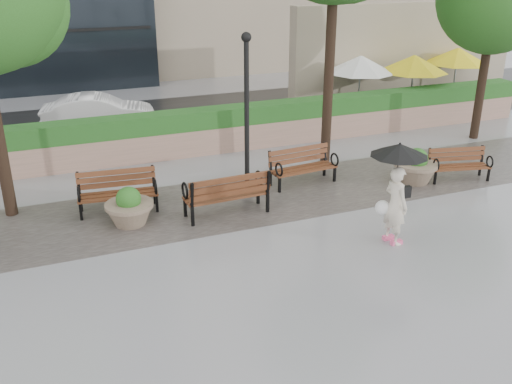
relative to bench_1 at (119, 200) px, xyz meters
name	(u,v)px	position (x,y,z in m)	size (l,w,h in m)	color
ground	(299,253)	(3.09, -3.45, -0.29)	(100.00, 100.00, 0.00)	gray
cobble_strip	(247,199)	(3.09, -0.45, -0.29)	(28.00, 3.20, 0.01)	#383330
hedge_wall	(200,132)	(3.09, 3.55, 0.37)	(24.00, 0.80, 1.35)	tan
cafe_wall	(405,54)	(12.59, 6.55, 1.71)	(10.00, 0.60, 4.00)	tan
cafe_hedge	(425,106)	(12.09, 4.35, 0.16)	(8.00, 0.50, 0.90)	#244D19
asphalt_street	(170,120)	(3.09, 7.55, -0.29)	(40.00, 7.00, 0.00)	black
bench_1	(119,200)	(0.00, 0.00, 0.00)	(1.90, 0.93, 0.98)	brown
bench_2	(227,202)	(2.33, -1.12, 0.02)	(2.00, 0.86, 1.05)	brown
bench_3	(303,174)	(4.85, -0.01, -0.01)	(1.85, 0.87, 0.96)	brown
bench_4	(458,171)	(8.90, -1.33, -0.04)	(1.70, 0.99, 0.86)	brown
planter_left	(130,210)	(0.12, -0.80, 0.06)	(1.09, 1.09, 0.91)	#7F6B56
planter_right	(416,169)	(7.71, -1.04, 0.08)	(1.15, 1.15, 0.96)	#7F6B56
lamppost	(247,128)	(3.19, -0.22, 1.49)	(0.28, 0.28, 4.06)	black
patio_umb_white	(361,65)	(9.74, 5.27, 1.70)	(2.50, 2.50, 2.30)	black
patio_umb_yellow_a	(414,64)	(11.64, 4.66, 1.70)	(2.50, 2.50, 2.30)	black
patio_umb_yellow_b	(457,56)	(14.30, 5.49, 1.70)	(2.50, 2.50, 2.30)	black
car_right	(99,113)	(0.52, 7.17, 0.34)	(1.33, 3.82, 1.26)	silver
pedestrian	(397,184)	(5.15, -3.71, 1.03)	(1.18, 1.18, 2.17)	beige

